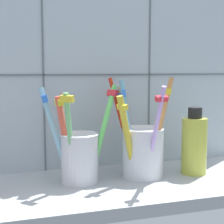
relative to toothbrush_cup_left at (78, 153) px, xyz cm
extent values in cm
cube|color=#9EA3A8|center=(6.01, -2.19, -6.16)|extent=(64.00, 22.00, 2.00)
cube|color=#B2C1CC|center=(6.01, 9.81, 15.34)|extent=(64.00, 2.00, 45.00)
cube|color=slate|center=(-4.66, 8.71, 15.34)|extent=(0.30, 0.20, 45.00)
cube|color=slate|center=(16.68, 8.71, 15.34)|extent=(0.30, 0.20, 45.00)
cube|color=slate|center=(6.01, 8.71, 13.16)|extent=(64.00, 0.20, 0.30)
cylinder|color=silver|center=(0.20, -0.08, -1.03)|extent=(6.38, 6.38, 8.27)
torus|color=silver|center=(0.20, -0.08, 3.11)|extent=(6.56, 6.56, 0.50)
cylinder|color=#91CBE3|center=(-3.73, 0.65, 3.19)|extent=(5.45, 1.61, 16.16)
cube|color=blue|center=(-5.36, 0.87, 9.36)|extent=(1.44, 2.44, 1.36)
cylinder|color=#71E96E|center=(4.78, 1.52, 3.24)|extent=(6.57, 4.31, 16.34)
cube|color=#E5333F|center=(6.91, 2.75, 9.89)|extent=(1.95, 2.30, 1.29)
cylinder|color=#73BB71|center=(-1.73, -2.56, 2.84)|extent=(2.63, 2.50, 15.32)
cube|color=yellow|center=(-2.33, -3.10, 9.53)|extent=(2.23, 2.33, 1.14)
cylinder|color=#E35642|center=(-2.29, -0.49, 2.51)|extent=(3.53, 1.84, 14.71)
cube|color=yellow|center=(-3.24, -0.75, 8.78)|extent=(1.43, 2.02, 1.15)
cylinder|color=beige|center=(-1.47, 2.29, 2.75)|extent=(2.16, 3.24, 15.16)
cube|color=#E5333F|center=(-1.85, 3.11, 9.08)|extent=(2.39, 1.83, 1.14)
cylinder|color=silver|center=(11.82, -0.08, -0.83)|extent=(7.42, 7.42, 8.66)
torus|color=silver|center=(11.82, -0.08, 3.50)|extent=(7.55, 7.55, 0.50)
cylinder|color=#D2C684|center=(9.97, 3.07, 3.14)|extent=(3.26, 3.56, 15.96)
cube|color=blue|center=(9.17, 3.98, 9.29)|extent=(2.08, 2.01, 1.17)
cylinder|color=#6CAAC5|center=(9.29, 0.83, 3.77)|extent=(3.36, 1.84, 17.19)
cube|color=blue|center=(8.52, 1.07, 9.98)|extent=(1.40, 2.03, 1.28)
cylinder|color=red|center=(9.00, 3.15, 3.89)|extent=(4.27, 5.88, 17.54)
cube|color=#E5333F|center=(7.94, 4.73, 9.73)|extent=(2.53, 2.17, 1.13)
cylinder|color=#C9A0F2|center=(12.13, -4.61, 3.37)|extent=(0.91, 6.87, 16.51)
cube|color=#E5333F|center=(12.20, -6.86, 9.51)|extent=(2.04, 1.13, 1.08)
cylinder|color=#CB894C|center=(14.39, -1.69, 4.00)|extent=(4.63, 2.28, 17.71)
cube|color=yellow|center=(15.63, -2.12, 10.32)|extent=(1.64, 2.41, 1.17)
cylinder|color=gold|center=(8.16, -2.44, 2.51)|extent=(4.93, 3.21, 14.83)
cube|color=yellow|center=(6.91, -3.08, 7.93)|extent=(1.69, 2.18, 1.01)
cylinder|color=gold|center=(21.65, -1.11, 0.04)|extent=(4.67, 4.67, 10.40)
cylinder|color=black|center=(21.65, -1.11, 6.24)|extent=(2.57, 2.57, 2.00)
camera|label=1|loc=(-11.73, -58.02, 13.99)|focal=56.54mm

